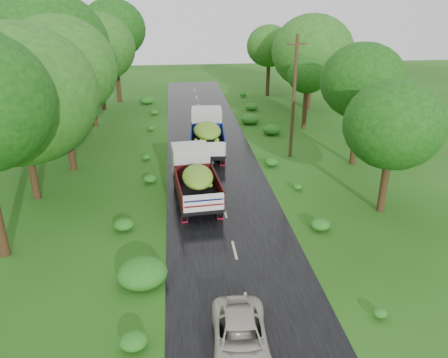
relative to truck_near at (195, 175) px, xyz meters
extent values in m
plane|color=#1A430E|center=(1.56, -9.84, -1.51)|extent=(120.00, 120.00, 0.00)
cube|color=black|center=(1.56, -4.84, -1.50)|extent=(6.50, 80.00, 0.02)
cube|color=#BFB78C|center=(1.56, -9.84, -1.48)|extent=(0.12, 1.60, 0.00)
cube|color=#BFB78C|center=(1.56, -5.84, -1.48)|extent=(0.12, 1.60, 0.00)
cube|color=#BFB78C|center=(1.56, -1.84, -1.48)|extent=(0.12, 1.60, 0.00)
cube|color=#BFB78C|center=(1.56, 2.16, -1.48)|extent=(0.12, 1.60, 0.00)
cube|color=#BFB78C|center=(1.56, 6.16, -1.48)|extent=(0.12, 1.60, 0.00)
cube|color=#BFB78C|center=(1.56, 10.16, -1.48)|extent=(0.12, 1.60, 0.00)
cube|color=#BFB78C|center=(1.56, 14.16, -1.48)|extent=(0.12, 1.60, 0.00)
cube|color=#BFB78C|center=(1.56, 18.16, -1.48)|extent=(0.12, 1.60, 0.00)
cube|color=#BFB78C|center=(1.56, 22.16, -1.48)|extent=(0.12, 1.60, 0.00)
cube|color=#BFB78C|center=(1.56, 26.16, -1.48)|extent=(0.12, 1.60, 0.00)
cube|color=#BFB78C|center=(1.56, 30.16, -1.48)|extent=(0.12, 1.60, 0.00)
cube|color=black|center=(0.03, -0.31, -0.86)|extent=(2.16, 5.69, 0.28)
cylinder|color=black|center=(-1.10, 1.63, -1.01)|extent=(0.36, 1.01, 0.99)
cylinder|color=black|center=(0.82, 1.78, -1.01)|extent=(0.36, 1.01, 0.99)
cylinder|color=black|center=(-0.83, -1.65, -1.01)|extent=(0.36, 1.01, 0.99)
cylinder|color=black|center=(1.09, -1.50, -1.01)|extent=(0.36, 1.01, 0.99)
cylinder|color=black|center=(-0.74, -2.66, -1.01)|extent=(0.36, 1.01, 0.99)
cylinder|color=black|center=(1.17, -2.51, -1.01)|extent=(0.36, 1.01, 0.99)
cube|color=maroon|center=(-0.72, -3.00, -1.23)|extent=(0.34, 0.07, 0.45)
cube|color=maroon|center=(1.20, -2.84, -1.23)|extent=(0.34, 0.07, 0.45)
cube|color=silver|center=(-0.16, 1.90, 0.22)|extent=(2.33, 2.05, 1.88)
cube|color=black|center=(0.11, -1.35, -0.64)|extent=(2.62, 4.43, 0.16)
cube|color=#420B0C|center=(-0.98, -1.44, -0.10)|extent=(0.43, 4.25, 0.94)
cube|color=#420B0C|center=(1.21, -1.26, -0.10)|extent=(0.43, 4.25, 0.94)
cube|color=#420B0C|center=(-0.06, 0.73, -0.10)|extent=(2.27, 0.26, 0.94)
cube|color=silver|center=(0.28, -3.43, -0.10)|extent=(2.27, 0.26, 0.94)
ellipsoid|color=#51951B|center=(0.11, -1.35, 0.50)|extent=(2.20, 3.72, 0.99)
cube|color=black|center=(1.34, 7.69, -0.82)|extent=(2.20, 6.06, 0.30)
cylinder|color=black|center=(0.45, 9.91, -0.98)|extent=(0.36, 1.07, 1.06)
cylinder|color=black|center=(2.50, 9.78, -0.98)|extent=(0.36, 1.07, 1.06)
cylinder|color=black|center=(0.23, 6.40, -0.98)|extent=(0.36, 1.07, 1.06)
cylinder|color=black|center=(2.28, 6.27, -0.98)|extent=(0.36, 1.07, 1.06)
cylinder|color=black|center=(0.16, 5.32, -0.98)|extent=(0.36, 1.07, 1.06)
cylinder|color=black|center=(2.21, 5.19, -0.98)|extent=(0.36, 1.07, 1.06)
cube|color=maroon|center=(0.14, 4.96, -1.21)|extent=(0.36, 0.06, 0.48)
cube|color=maroon|center=(2.19, 4.83, -1.21)|extent=(0.36, 0.06, 0.48)
cube|color=silver|center=(1.49, 10.06, 0.34)|extent=(2.46, 2.15, 2.01)
cube|color=black|center=(1.27, 6.58, -0.59)|extent=(2.72, 4.69, 0.17)
cube|color=navy|center=(0.10, 6.65, 0.00)|extent=(0.37, 4.55, 1.01)
cube|color=navy|center=(2.44, 6.50, 0.00)|extent=(0.37, 4.55, 1.01)
cube|color=navy|center=(1.41, 8.80, 0.00)|extent=(2.43, 0.24, 1.01)
cube|color=silver|center=(1.13, 4.35, 0.00)|extent=(2.43, 0.24, 1.01)
ellipsoid|color=#51951B|center=(1.27, 6.58, 0.63)|extent=(2.28, 3.94, 1.06)
imported|color=beige|center=(0.90, -12.15, -0.91)|extent=(2.19, 4.24, 1.14)
cylinder|color=#382616|center=(7.40, 6.31, 2.86)|extent=(0.31, 0.31, 8.72)
cube|color=#382616|center=(7.40, 6.31, 6.56)|extent=(1.48, 0.60, 0.11)
cylinder|color=black|center=(-9.37, 1.15, 2.02)|extent=(0.45, 0.45, 7.04)
ellipsoid|color=#0D410C|center=(-9.37, 1.15, 4.69)|extent=(4.14, 4.14, 3.73)
cylinder|color=black|center=(-8.11, 5.52, 2.40)|extent=(0.47, 0.47, 7.81)
ellipsoid|color=#0D410C|center=(-8.11, 5.52, 5.37)|extent=(3.82, 3.82, 3.43)
cylinder|color=black|center=(-10.04, 10.91, 2.75)|extent=(0.48, 0.48, 8.51)
ellipsoid|color=#0D410C|center=(-10.04, 10.91, 5.98)|extent=(4.27, 4.27, 3.85)
cylinder|color=black|center=(-8.18, 15.96, 1.78)|extent=(0.44, 0.44, 6.57)
ellipsoid|color=#0D410C|center=(-8.18, 15.96, 4.28)|extent=(3.15, 3.15, 2.83)
cylinder|color=black|center=(-8.26, 22.00, 2.02)|extent=(0.45, 0.45, 7.04)
ellipsoid|color=#0D410C|center=(-8.26, 22.00, 4.69)|extent=(3.85, 3.85, 3.47)
cylinder|color=black|center=(-6.97, 25.11, 2.84)|extent=(0.49, 0.49, 8.70)
ellipsoid|color=#0D410C|center=(-6.97, 25.11, 6.15)|extent=(3.67, 3.67, 3.30)
cylinder|color=black|center=(10.26, -2.73, 1.34)|extent=(0.42, 0.42, 5.69)
ellipsoid|color=#225314|center=(10.26, -2.73, 3.50)|extent=(3.22, 3.22, 2.90)
cylinder|color=black|center=(11.44, 4.34, 1.83)|extent=(0.44, 0.44, 6.68)
ellipsoid|color=#225314|center=(11.44, 4.34, 4.37)|extent=(3.34, 3.34, 3.01)
cylinder|color=black|center=(10.34, 12.97, 1.18)|extent=(0.41, 0.41, 5.38)
ellipsoid|color=#225314|center=(10.34, 12.97, 3.23)|extent=(2.61, 2.61, 2.35)
cylinder|color=black|center=(12.74, 19.70, 1.76)|extent=(0.44, 0.44, 6.54)
ellipsoid|color=#225314|center=(12.74, 19.70, 4.25)|extent=(4.01, 4.01, 3.61)
cylinder|color=black|center=(9.82, 26.23, 1.68)|extent=(0.43, 0.43, 6.37)
ellipsoid|color=#225314|center=(9.82, 26.23, 4.10)|extent=(3.20, 3.20, 2.88)
camera|label=1|loc=(-0.95, -23.40, 9.99)|focal=35.00mm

